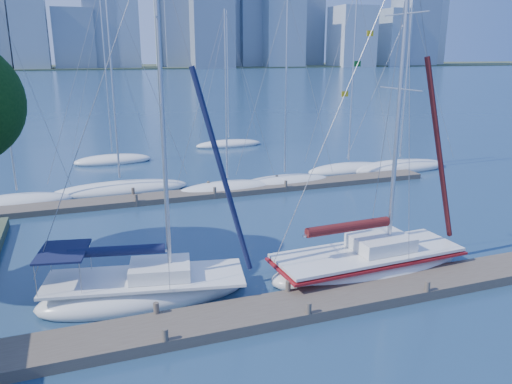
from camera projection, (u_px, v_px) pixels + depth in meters
name	position (u px, v px, depth m)	size (l,w,h in m)	color
ground	(298.00, 311.00, 18.34)	(700.00, 700.00, 0.00)	navy
near_dock	(298.00, 306.00, 18.29)	(26.00, 2.00, 0.40)	#4E4339
far_dock	(226.00, 192.00, 33.44)	(30.00, 1.80, 0.36)	#4E4339
far_shore	(83.00, 68.00, 308.20)	(800.00, 100.00, 1.50)	#38472D
sailboat_navy	(145.00, 273.00, 18.94)	(8.40, 4.14, 13.49)	silver
sailboat_maroon	(369.00, 251.00, 21.21)	(8.94, 3.26, 13.93)	silver
bg_boat_0	(18.00, 201.00, 30.91)	(6.48, 2.55, 13.14)	silver
bg_boat_1	(121.00, 189.00, 33.73)	(9.19, 2.80, 14.43)	silver
bg_boat_2	(228.00, 188.00, 34.02)	(6.85, 2.27, 12.14)	silver
bg_boat_3	(285.00, 181.00, 35.70)	(7.28, 3.64, 13.29)	silver
bg_boat_4	(348.00, 169.00, 39.52)	(7.27, 4.27, 14.27)	silver
bg_boat_5	(399.00, 167.00, 40.17)	(8.98, 5.11, 13.15)	silver
bg_boat_6	(113.00, 160.00, 42.88)	(6.58, 2.53, 13.51)	silver
bg_boat_7	(229.00, 144.00, 50.43)	(7.04, 3.58, 13.31)	silver
skyline	(127.00, 4.00, 280.35)	(502.66, 51.31, 95.54)	gray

